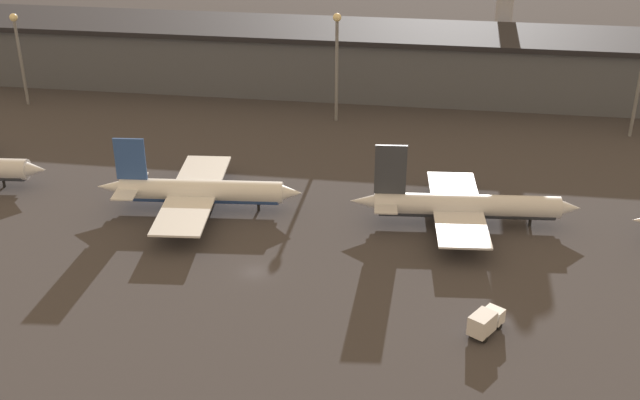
{
  "coord_description": "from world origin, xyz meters",
  "views": [
    {
      "loc": [
        24.87,
        -100.77,
        64.13
      ],
      "look_at": [
        7.93,
        13.61,
        6.0
      ],
      "focal_mm": 45.0,
      "sensor_mm": 36.0,
      "label": 1
    }
  ],
  "objects": [
    {
      "name": "ground",
      "position": [
        0.0,
        0.0,
        0.0
      ],
      "size": [
        600.0,
        600.0,
        0.0
      ],
      "primitive_type": "plane",
      "color": "#383538"
    },
    {
      "name": "terminal_building",
      "position": [
        0.0,
        86.57,
        7.64
      ],
      "size": [
        218.82,
        23.21,
        15.17
      ],
      "color": "#4C515B",
      "rests_on": "ground"
    },
    {
      "name": "airplane_1",
      "position": [
        -14.08,
        18.93,
        3.39
      ],
      "size": [
        35.84,
        31.6,
        12.97
      ],
      "rotation": [
        0.0,
        0.0,
        0.09
      ],
      "color": "white",
      "rests_on": "ground"
    },
    {
      "name": "airplane_2",
      "position": [
        31.14,
        20.04,
        3.38
      ],
      "size": [
        38.29,
        27.99,
        14.04
      ],
      "rotation": [
        0.0,
        0.0,
        0.09
      ],
      "color": "silver",
      "rests_on": "ground"
    },
    {
      "name": "service_vehicle_2",
      "position": [
        33.76,
        -10.74,
        1.9
      ],
      "size": [
        5.25,
        6.28,
        3.44
      ],
      "rotation": [
        0.0,
        0.0,
        1.0
      ],
      "color": "white",
      "rests_on": "ground"
    },
    {
      "name": "lamp_post_0",
      "position": [
        -68.75,
        64.98,
        13.83
      ],
      "size": [
        1.8,
        1.8,
        21.27
      ],
      "color": "slate",
      "rests_on": "ground"
    },
    {
      "name": "lamp_post_1",
      "position": [
        3.95,
        64.98,
        15.3
      ],
      "size": [
        1.8,
        1.8,
        23.9
      ],
      "color": "slate",
      "rests_on": "ground"
    }
  ]
}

